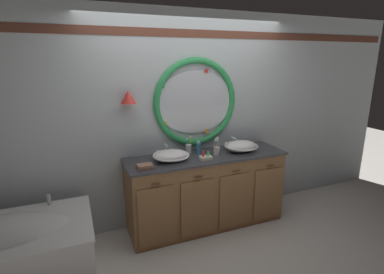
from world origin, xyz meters
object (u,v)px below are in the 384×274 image
object	(u,v)px
toothbrush_holder_right	(217,150)
folded_hand_towel	(145,166)
toiletry_basket	(206,158)
sink_basin_left	(171,155)
sink_basin_right	(241,146)
soap_dispenser	(199,148)
toothbrush_holder_left	(189,148)

from	to	relation	value
toothbrush_holder_right	folded_hand_towel	distance (m)	0.91
toothbrush_holder_right	toiletry_basket	distance (m)	0.23
folded_hand_towel	sink_basin_left	bearing A→B (deg)	20.67
sink_basin_right	soap_dispenser	world-z (taller)	soap_dispenser
toothbrush_holder_right	soap_dispenser	size ratio (longest dim) A/B	1.35
sink_basin_right	toiletry_basket	bearing A→B (deg)	-166.51
toiletry_basket	folded_hand_towel	bearing A→B (deg)	179.51
sink_basin_right	toothbrush_holder_right	world-z (taller)	toothbrush_holder_right
toothbrush_holder_left	soap_dispenser	xyz separation A→B (m)	(0.11, -0.07, 0.01)
toothbrush_holder_left	folded_hand_towel	xyz separation A→B (m)	(-0.62, -0.32, -0.04)
sink_basin_right	folded_hand_towel	distance (m)	1.26
sink_basin_right	toothbrush_holder_right	size ratio (longest dim) A/B	1.90
folded_hand_towel	toothbrush_holder_left	bearing A→B (deg)	27.06
toothbrush_holder_left	soap_dispenser	bearing A→B (deg)	-32.24
toothbrush_holder_left	folded_hand_towel	bearing A→B (deg)	-152.94
sink_basin_right	toothbrush_holder_right	bearing A→B (deg)	-177.66
sink_basin_left	sink_basin_right	size ratio (longest dim) A/B	1.00
sink_basin_left	toothbrush_holder_left	size ratio (longest dim) A/B	1.94
toothbrush_holder_left	toothbrush_holder_right	distance (m)	0.35
sink_basin_left	sink_basin_right	distance (m)	0.92
toothbrush_holder_left	soap_dispenser	distance (m)	0.13
toothbrush_holder_left	sink_basin_left	bearing A→B (deg)	-146.44
toothbrush_holder_left	toiletry_basket	bearing A→B (deg)	-76.09
sink_basin_left	folded_hand_towel	xyz separation A→B (m)	(-0.33, -0.13, -0.04)
sink_basin_right	soap_dispenser	distance (m)	0.54
toothbrush_holder_left	toothbrush_holder_right	world-z (taller)	toothbrush_holder_right
toiletry_basket	toothbrush_holder_left	bearing A→B (deg)	103.91
toothbrush_holder_right	toiletry_basket	size ratio (longest dim) A/B	1.61
toothbrush_holder_left	toothbrush_holder_right	xyz separation A→B (m)	(0.28, -0.21, 0.00)
sink_basin_left	toiletry_basket	size ratio (longest dim) A/B	3.05
sink_basin_left	toothbrush_holder_right	xyz separation A→B (m)	(0.57, -0.01, -0.00)
toothbrush_holder_right	toiletry_basket	bearing A→B (deg)	-149.46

